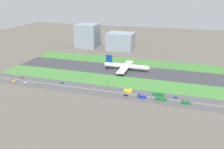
% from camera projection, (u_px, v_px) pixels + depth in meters
% --- Properties ---
extents(ground_plane, '(800.00, 800.00, 0.00)m').
position_uv_depth(ground_plane, '(116.00, 69.00, 316.03)').
color(ground_plane, '#5B564C').
extents(runway, '(280.00, 46.00, 0.10)m').
position_uv_depth(runway, '(116.00, 69.00, 316.02)').
color(runway, '#38383D').
rests_on(runway, ground_plane).
extents(grass_median_north, '(280.00, 36.00, 0.10)m').
position_uv_depth(grass_median_north, '(123.00, 61.00, 352.74)').
color(grass_median_north, '#3D7A33').
rests_on(grass_median_north, ground_plane).
extents(grass_median_south, '(280.00, 36.00, 0.10)m').
position_uv_depth(grass_median_south, '(106.00, 80.00, 279.30)').
color(grass_median_south, '#427F38').
rests_on(grass_median_south, ground_plane).
extents(highway, '(280.00, 28.00, 0.10)m').
position_uv_depth(highway, '(97.00, 90.00, 250.64)').
color(highway, '#4C4C4F').
rests_on(highway, ground_plane).
extents(highway_centerline, '(266.00, 0.50, 0.01)m').
position_uv_depth(highway_centerline, '(97.00, 90.00, 250.62)').
color(highway_centerline, silver).
rests_on(highway_centerline, highway).
extents(airliner, '(65.00, 56.00, 19.70)m').
position_uv_depth(airliner, '(126.00, 66.00, 309.95)').
color(airliner, white).
rests_on(airliner, runway).
extents(car_4, '(4.40, 1.80, 2.00)m').
position_uv_depth(car_4, '(62.00, 83.00, 267.52)').
color(car_4, '#19662D').
rests_on(car_4, highway).
extents(car_2, '(4.40, 1.80, 2.00)m').
position_uv_depth(car_2, '(21.00, 78.00, 283.35)').
color(car_2, brown).
rests_on(car_2, highway).
extents(car_0, '(4.40, 1.80, 2.00)m').
position_uv_depth(car_0, '(126.00, 95.00, 236.24)').
color(car_0, black).
rests_on(car_0, highway).
extents(bus_1, '(11.60, 2.50, 3.50)m').
position_uv_depth(bus_1, '(161.00, 99.00, 225.79)').
color(bus_1, '#19662D').
rests_on(bus_1, highway).
extents(truck_1, '(8.40, 2.50, 4.00)m').
position_uv_depth(truck_1, '(142.00, 97.00, 231.27)').
color(truck_1, navy).
rests_on(truck_1, highway).
extents(bus_0, '(11.60, 2.50, 3.50)m').
position_uv_depth(bus_0, '(158.00, 94.00, 235.89)').
color(bus_0, '#19662D').
rests_on(bus_0, highway).
extents(truck_2, '(8.40, 2.50, 4.00)m').
position_uv_depth(truck_2, '(186.00, 102.00, 219.23)').
color(truck_2, '#19662D').
rests_on(truck_2, highway).
extents(car_5, '(4.40, 1.80, 2.00)m').
position_uv_depth(car_5, '(13.00, 80.00, 275.51)').
color(car_5, yellow).
rests_on(car_5, highway).
extents(car_3, '(4.40, 1.80, 2.00)m').
position_uv_depth(car_3, '(25.00, 82.00, 270.82)').
color(car_3, silver).
rests_on(car_3, highway).
extents(truck_0, '(8.40, 2.50, 4.00)m').
position_uv_depth(truck_0, '(128.00, 91.00, 244.82)').
color(truck_0, yellow).
rests_on(truck_0, highway).
extents(car_1, '(4.40, 1.80, 2.00)m').
position_uv_depth(car_1, '(175.00, 97.00, 231.32)').
color(car_1, navy).
rests_on(car_1, highway).
extents(traffic_light, '(0.36, 0.50, 7.20)m').
position_uv_depth(traffic_light, '(108.00, 83.00, 258.43)').
color(traffic_light, '#4C4C51').
rests_on(traffic_light, highway).
extents(terminal_building, '(39.71, 36.23, 43.10)m').
position_uv_depth(terminal_building, '(88.00, 36.00, 436.12)').
color(terminal_building, gray).
rests_on(terminal_building, ground_plane).
extents(hangar_building, '(47.44, 37.75, 30.25)m').
position_uv_depth(hangar_building, '(121.00, 41.00, 419.86)').
color(hangar_building, gray).
rests_on(hangar_building, ground_plane).
extents(fuel_tank_west, '(25.18, 25.18, 12.63)m').
position_uv_depth(fuel_tank_west, '(124.00, 41.00, 464.53)').
color(fuel_tank_west, silver).
rests_on(fuel_tank_west, ground_plane).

